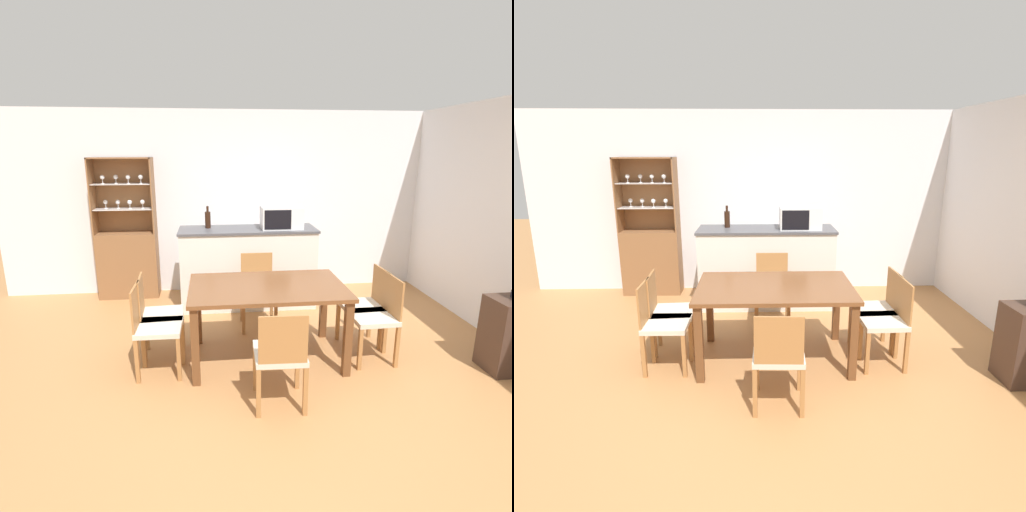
# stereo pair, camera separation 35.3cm
# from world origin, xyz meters

# --- Properties ---
(ground_plane) EXTENTS (18.00, 18.00, 0.00)m
(ground_plane) POSITION_xyz_m (0.00, 0.00, 0.00)
(ground_plane) COLOR #B27A47
(wall_back) EXTENTS (6.80, 0.06, 2.55)m
(wall_back) POSITION_xyz_m (0.00, 2.63, 1.27)
(wall_back) COLOR silver
(wall_back) RESTS_ON ground_plane
(kitchen_counter) EXTENTS (1.76, 0.59, 1.04)m
(kitchen_counter) POSITION_xyz_m (-0.03, 1.92, 0.52)
(kitchen_counter) COLOR silver
(kitchen_counter) RESTS_ON ground_plane
(display_cabinet) EXTENTS (0.81, 0.33, 1.92)m
(display_cabinet) POSITION_xyz_m (-1.66, 2.45, 0.59)
(display_cabinet) COLOR brown
(display_cabinet) RESTS_ON ground_plane
(dining_table) EXTENTS (1.48, 0.92, 0.76)m
(dining_table) POSITION_xyz_m (0.02, 0.47, 0.66)
(dining_table) COLOR brown
(dining_table) RESTS_ON ground_plane
(dining_chair_side_right_far) EXTENTS (0.42, 0.42, 0.85)m
(dining_chair_side_right_far) POSITION_xyz_m (1.08, 0.61, 0.45)
(dining_chair_side_right_far) COLOR beige
(dining_chair_side_right_far) RESTS_ON ground_plane
(dining_chair_head_far) EXTENTS (0.41, 0.41, 0.85)m
(dining_chair_head_far) POSITION_xyz_m (0.02, 1.24, 0.45)
(dining_chair_head_far) COLOR beige
(dining_chair_head_far) RESTS_ON ground_plane
(dining_chair_head_near) EXTENTS (0.42, 0.42, 0.85)m
(dining_chair_head_near) POSITION_xyz_m (0.02, -0.30, 0.45)
(dining_chair_head_near) COLOR beige
(dining_chair_head_near) RESTS_ON ground_plane
(dining_chair_side_left_near) EXTENTS (0.41, 0.41, 0.85)m
(dining_chair_side_left_near) POSITION_xyz_m (-1.03, 0.33, 0.45)
(dining_chair_side_left_near) COLOR beige
(dining_chair_side_left_near) RESTS_ON ground_plane
(dining_chair_side_left_far) EXTENTS (0.43, 0.43, 0.85)m
(dining_chair_side_left_far) POSITION_xyz_m (-1.03, 0.60, 0.45)
(dining_chair_side_left_far) COLOR beige
(dining_chair_side_left_far) RESTS_ON ground_plane
(dining_chair_side_right_near) EXTENTS (0.41, 0.41, 0.85)m
(dining_chair_side_right_near) POSITION_xyz_m (1.08, 0.33, 0.45)
(dining_chair_side_right_near) COLOR beige
(dining_chair_side_right_near) RESTS_ON ground_plane
(microwave) EXTENTS (0.52, 0.34, 0.28)m
(microwave) POSITION_xyz_m (0.40, 1.88, 1.18)
(microwave) COLOR silver
(microwave) RESTS_ON kitchen_counter
(wine_bottle) EXTENTS (0.07, 0.07, 0.28)m
(wine_bottle) POSITION_xyz_m (-0.54, 2.00, 1.15)
(wine_bottle) COLOR black
(wine_bottle) RESTS_ON kitchen_counter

